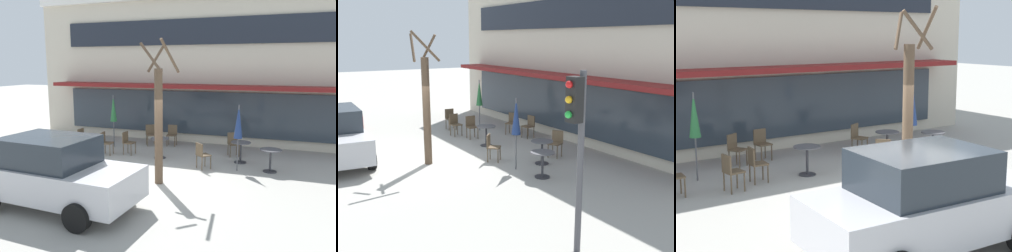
% 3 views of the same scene
% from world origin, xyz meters
% --- Properties ---
extents(ground_plane, '(80.00, 80.00, 0.00)m').
position_xyz_m(ground_plane, '(0.00, 0.00, 0.00)').
color(ground_plane, '#9E9B93').
extents(building_facade, '(16.04, 9.10, 6.76)m').
position_xyz_m(building_facade, '(0.00, 9.96, 3.38)').
color(building_facade, beige).
rests_on(building_facade, ground).
extents(cafe_table_near_wall, '(0.70, 0.70, 0.76)m').
position_xyz_m(cafe_table_near_wall, '(3.47, 2.53, 0.52)').
color(cafe_table_near_wall, '#333338').
rests_on(cafe_table_near_wall, ground).
extents(cafe_table_streetside, '(0.70, 0.70, 0.76)m').
position_xyz_m(cafe_table_streetside, '(2.38, 3.31, 0.52)').
color(cafe_table_streetside, '#333338').
rests_on(cafe_table_streetside, ground).
extents(cafe_table_by_tree, '(0.70, 0.70, 0.76)m').
position_xyz_m(cafe_table_by_tree, '(-0.56, 2.91, 0.52)').
color(cafe_table_by_tree, '#333338').
rests_on(cafe_table_by_tree, ground).
extents(patio_umbrella_green_folded, '(0.28, 0.28, 2.20)m').
position_xyz_m(patio_umbrella_green_folded, '(-3.08, 3.98, 1.63)').
color(patio_umbrella_green_folded, '#4C4C51').
rests_on(patio_umbrella_green_folded, ground).
extents(patio_umbrella_cream_folded, '(0.28, 0.28, 2.20)m').
position_xyz_m(patio_umbrella_cream_folded, '(2.44, 2.29, 1.63)').
color(patio_umbrella_cream_folded, '#4C4C51').
rests_on(patio_umbrella_cream_folded, ground).
extents(cafe_chair_0, '(0.55, 0.55, 0.89)m').
position_xyz_m(cafe_chair_0, '(-1.74, 4.80, 0.53)').
color(cafe_chair_0, brown).
rests_on(cafe_chair_0, ground).
extents(cafe_chair_1, '(0.57, 0.57, 0.89)m').
position_xyz_m(cafe_chair_1, '(1.28, 2.10, 0.53)').
color(cafe_chair_1, brown).
rests_on(cafe_chair_1, ground).
extents(cafe_chair_2, '(0.53, 0.53, 0.89)m').
position_xyz_m(cafe_chair_2, '(1.96, 4.22, 0.53)').
color(cafe_chair_2, brown).
rests_on(cafe_chair_2, ground).
extents(cafe_chair_3, '(0.43, 0.43, 0.89)m').
position_xyz_m(cafe_chair_3, '(-1.95, 3.00, 0.53)').
color(cafe_chair_3, brown).
rests_on(cafe_chair_3, ground).
extents(cafe_chair_4, '(0.45, 0.45, 0.89)m').
position_xyz_m(cafe_chair_4, '(-0.84, 5.04, 0.53)').
color(cafe_chair_4, brown).
rests_on(cafe_chair_4, ground).
extents(cafe_chair_5, '(0.45, 0.45, 0.89)m').
position_xyz_m(cafe_chair_5, '(-2.73, 2.64, 0.53)').
color(cafe_chair_5, brown).
rests_on(cafe_chair_5, ground).
extents(cafe_chair_6, '(0.41, 0.41, 0.89)m').
position_xyz_m(cafe_chair_6, '(-3.98, 2.99, 0.53)').
color(cafe_chair_6, brown).
rests_on(cafe_chair_6, ground).
extents(parked_sedan, '(4.29, 2.19, 1.76)m').
position_xyz_m(parked_sedan, '(-1.29, -2.29, 0.88)').
color(parked_sedan, '#B7B7BC').
rests_on(parked_sedan, ground).
extents(street_tree, '(1.01, 0.93, 4.18)m').
position_xyz_m(street_tree, '(0.47, 0.22, 1.87)').
color(street_tree, brown).
rests_on(street_tree, ground).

